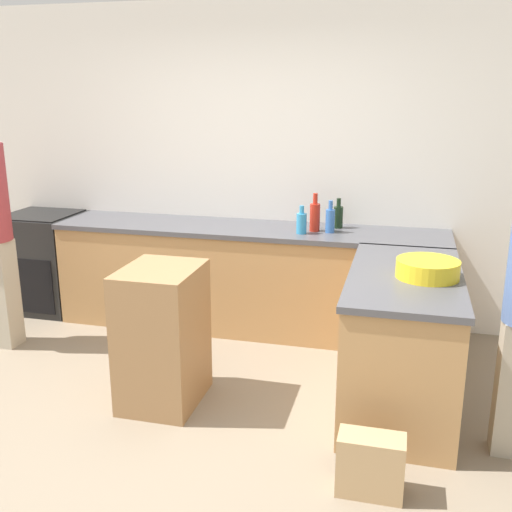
{
  "coord_description": "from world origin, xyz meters",
  "views": [
    {
      "loc": [
        1.26,
        -2.94,
        1.98
      ],
      "look_at": [
        0.32,
        0.72,
        0.93
      ],
      "focal_mm": 42.0,
      "sensor_mm": 36.0,
      "label": 1
    }
  ],
  "objects_px": {
    "island_table": "(163,336)",
    "mixing_bowl": "(428,269)",
    "paper_bag": "(371,465)",
    "wine_bottle_dark": "(338,216)",
    "water_bottle_blue": "(330,220)",
    "hot_sauce_bottle": "(315,216)",
    "range_oven": "(45,261)",
    "dish_soap_bottle": "(302,223)"
  },
  "relations": [
    {
      "from": "wine_bottle_dark",
      "to": "island_table",
      "type": "bearing_deg",
      "value": -121.37
    },
    {
      "from": "mixing_bowl",
      "to": "wine_bottle_dark",
      "type": "height_order",
      "value": "wine_bottle_dark"
    },
    {
      "from": "island_table",
      "to": "dish_soap_bottle",
      "type": "height_order",
      "value": "dish_soap_bottle"
    },
    {
      "from": "hot_sauce_bottle",
      "to": "water_bottle_blue",
      "type": "xyz_separation_m",
      "value": [
        0.13,
        -0.02,
        -0.02
      ]
    },
    {
      "from": "hot_sauce_bottle",
      "to": "dish_soap_bottle",
      "type": "bearing_deg",
      "value": -128.52
    },
    {
      "from": "range_oven",
      "to": "hot_sauce_bottle",
      "type": "relative_size",
      "value": 2.92
    },
    {
      "from": "island_table",
      "to": "paper_bag",
      "type": "distance_m",
      "value": 1.54
    },
    {
      "from": "island_table",
      "to": "wine_bottle_dark",
      "type": "distance_m",
      "value": 1.86
    },
    {
      "from": "range_oven",
      "to": "mixing_bowl",
      "type": "bearing_deg",
      "value": -17.66
    },
    {
      "from": "hot_sauce_bottle",
      "to": "paper_bag",
      "type": "distance_m",
      "value": 2.24
    },
    {
      "from": "hot_sauce_bottle",
      "to": "dish_soap_bottle",
      "type": "distance_m",
      "value": 0.14
    },
    {
      "from": "mixing_bowl",
      "to": "wine_bottle_dark",
      "type": "relative_size",
      "value": 1.54
    },
    {
      "from": "island_table",
      "to": "paper_bag",
      "type": "height_order",
      "value": "island_table"
    },
    {
      "from": "range_oven",
      "to": "hot_sauce_bottle",
      "type": "xyz_separation_m",
      "value": [
        2.51,
        -0.02,
        0.56
      ]
    },
    {
      "from": "dish_soap_bottle",
      "to": "wine_bottle_dark",
      "type": "bearing_deg",
      "value": 47.08
    },
    {
      "from": "wine_bottle_dark",
      "to": "paper_bag",
      "type": "distance_m",
      "value": 2.34
    },
    {
      "from": "hot_sauce_bottle",
      "to": "water_bottle_blue",
      "type": "bearing_deg",
      "value": -7.96
    },
    {
      "from": "dish_soap_bottle",
      "to": "mixing_bowl",
      "type": "bearing_deg",
      "value": -45.15
    },
    {
      "from": "mixing_bowl",
      "to": "hot_sauce_bottle",
      "type": "bearing_deg",
      "value": 128.94
    },
    {
      "from": "range_oven",
      "to": "paper_bag",
      "type": "distance_m",
      "value": 3.72
    },
    {
      "from": "island_table",
      "to": "mixing_bowl",
      "type": "xyz_separation_m",
      "value": [
        1.61,
        0.3,
        0.48
      ]
    },
    {
      "from": "dish_soap_bottle",
      "to": "water_bottle_blue",
      "type": "height_order",
      "value": "water_bottle_blue"
    },
    {
      "from": "range_oven",
      "to": "island_table",
      "type": "distance_m",
      "value": 2.23
    },
    {
      "from": "island_table",
      "to": "water_bottle_blue",
      "type": "height_order",
      "value": "water_bottle_blue"
    },
    {
      "from": "hot_sauce_bottle",
      "to": "paper_bag",
      "type": "bearing_deg",
      "value": -72.74
    },
    {
      "from": "mixing_bowl",
      "to": "dish_soap_bottle",
      "type": "distance_m",
      "value": 1.33
    },
    {
      "from": "mixing_bowl",
      "to": "dish_soap_bottle",
      "type": "relative_size",
      "value": 1.7
    },
    {
      "from": "hot_sauce_bottle",
      "to": "range_oven",
      "type": "bearing_deg",
      "value": 179.65
    },
    {
      "from": "mixing_bowl",
      "to": "island_table",
      "type": "bearing_deg",
      "value": -169.46
    },
    {
      "from": "mixing_bowl",
      "to": "water_bottle_blue",
      "type": "xyz_separation_m",
      "value": [
        -0.73,
        1.04,
        0.05
      ]
    },
    {
      "from": "mixing_bowl",
      "to": "hot_sauce_bottle",
      "type": "distance_m",
      "value": 1.36
    },
    {
      "from": "hot_sauce_bottle",
      "to": "dish_soap_bottle",
      "type": "relative_size",
      "value": 1.38
    },
    {
      "from": "mixing_bowl",
      "to": "hot_sauce_bottle",
      "type": "height_order",
      "value": "hot_sauce_bottle"
    },
    {
      "from": "island_table",
      "to": "mixing_bowl",
      "type": "bearing_deg",
      "value": 10.54
    },
    {
      "from": "range_oven",
      "to": "mixing_bowl",
      "type": "height_order",
      "value": "mixing_bowl"
    },
    {
      "from": "water_bottle_blue",
      "to": "paper_bag",
      "type": "distance_m",
      "value": 2.19
    },
    {
      "from": "wine_bottle_dark",
      "to": "mixing_bowl",
      "type": "bearing_deg",
      "value": -60.69
    },
    {
      "from": "wine_bottle_dark",
      "to": "water_bottle_blue",
      "type": "bearing_deg",
      "value": -103.1
    },
    {
      "from": "mixing_bowl",
      "to": "paper_bag",
      "type": "distance_m",
      "value": 1.23
    },
    {
      "from": "mixing_bowl",
      "to": "water_bottle_blue",
      "type": "relative_size",
      "value": 1.47
    },
    {
      "from": "wine_bottle_dark",
      "to": "paper_bag",
      "type": "xyz_separation_m",
      "value": [
        0.45,
        -2.15,
        -0.82
      ]
    },
    {
      "from": "water_bottle_blue",
      "to": "hot_sauce_bottle",
      "type": "bearing_deg",
      "value": 172.04
    }
  ]
}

